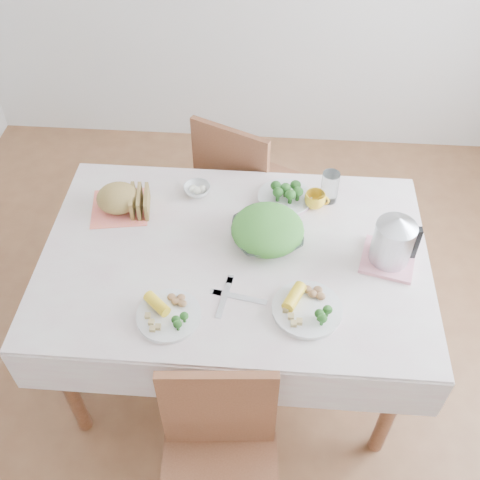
# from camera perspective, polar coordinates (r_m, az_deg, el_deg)

# --- Properties ---
(floor) EXTENTS (3.60, 3.60, 0.00)m
(floor) POSITION_cam_1_polar(r_m,az_deg,el_deg) (2.80, -0.45, -11.86)
(floor) COLOR brown
(floor) RESTS_ON ground
(dining_table) EXTENTS (1.40, 0.90, 0.75)m
(dining_table) POSITION_cam_1_polar(r_m,az_deg,el_deg) (2.48, -0.50, -7.36)
(dining_table) COLOR brown
(dining_table) RESTS_ON floor
(tablecloth) EXTENTS (1.50, 1.00, 0.01)m
(tablecloth) POSITION_cam_1_polar(r_m,az_deg,el_deg) (2.19, -0.56, -1.50)
(tablecloth) COLOR silver
(tablecloth) RESTS_ON dining_table
(chair_far) EXTENTS (0.55, 0.55, 0.92)m
(chair_far) POSITION_cam_1_polar(r_m,az_deg,el_deg) (2.93, 0.87, 5.82)
(chair_far) COLOR brown
(chair_far) RESTS_ON floor
(salad_bowl) EXTENTS (0.34, 0.34, 0.07)m
(salad_bowl) POSITION_cam_1_polar(r_m,az_deg,el_deg) (2.21, 2.79, 0.51)
(salad_bowl) COLOR white
(salad_bowl) RESTS_ON tablecloth
(dinner_plate_left) EXTENTS (0.31, 0.31, 0.02)m
(dinner_plate_left) POSITION_cam_1_polar(r_m,az_deg,el_deg) (2.00, -7.24, -7.62)
(dinner_plate_left) COLOR white
(dinner_plate_left) RESTS_ON tablecloth
(dinner_plate_right) EXTENTS (0.36, 0.36, 0.02)m
(dinner_plate_right) POSITION_cam_1_polar(r_m,az_deg,el_deg) (2.01, 6.82, -7.02)
(dinner_plate_right) COLOR white
(dinner_plate_right) RESTS_ON tablecloth
(broccoli_plate) EXTENTS (0.29, 0.29, 0.02)m
(broccoli_plate) POSITION_cam_1_polar(r_m,az_deg,el_deg) (2.40, 4.58, 4.31)
(broccoli_plate) COLOR beige
(broccoli_plate) RESTS_ON tablecloth
(napkin) EXTENTS (0.27, 0.27, 0.00)m
(napkin) POSITION_cam_1_polar(r_m,az_deg,el_deg) (2.41, -12.08, 3.23)
(napkin) COLOR #FF7761
(napkin) RESTS_ON tablecloth
(bread_loaf) EXTENTS (0.22, 0.21, 0.11)m
(bread_loaf) POSITION_cam_1_polar(r_m,az_deg,el_deg) (2.38, -12.28, 4.21)
(bread_loaf) COLOR olive
(bread_loaf) RESTS_ON napkin
(fruit_bowl) EXTENTS (0.13, 0.13, 0.04)m
(fruit_bowl) POSITION_cam_1_polar(r_m,az_deg,el_deg) (2.43, -4.36, 5.12)
(fruit_bowl) COLOR white
(fruit_bowl) RESTS_ON tablecloth
(yellow_mug) EXTENTS (0.10, 0.10, 0.07)m
(yellow_mug) POSITION_cam_1_polar(r_m,az_deg,el_deg) (2.37, 7.62, 4.05)
(yellow_mug) COLOR yellow
(yellow_mug) RESTS_ON tablecloth
(glass_tumbler) EXTENTS (0.08, 0.08, 0.14)m
(glass_tumbler) POSITION_cam_1_polar(r_m,az_deg,el_deg) (2.39, 9.08, 5.25)
(glass_tumbler) COLOR white
(glass_tumbler) RESTS_ON tablecloth
(pink_tray) EXTENTS (0.24, 0.24, 0.02)m
(pink_tray) POSITION_cam_1_polar(r_m,az_deg,el_deg) (2.23, 14.78, -1.88)
(pink_tray) COLOR pink
(pink_tray) RESTS_ON tablecloth
(electric_kettle) EXTENTS (0.18, 0.18, 0.21)m
(electric_kettle) POSITION_cam_1_polar(r_m,az_deg,el_deg) (2.15, 15.34, 0.12)
(electric_kettle) COLOR #B2B5BA
(electric_kettle) RESTS_ON pink_tray
(fork_right) EXTENTS (0.05, 0.19, 0.00)m
(fork_right) POSITION_cam_1_polar(r_m,az_deg,el_deg) (2.04, -1.59, -5.83)
(fork_right) COLOR silver
(fork_right) RESTS_ON tablecloth
(knife) EXTENTS (0.20, 0.06, 0.00)m
(knife) POSITION_cam_1_polar(r_m,az_deg,el_deg) (2.04, -0.03, -5.83)
(knife) COLOR silver
(knife) RESTS_ON tablecloth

